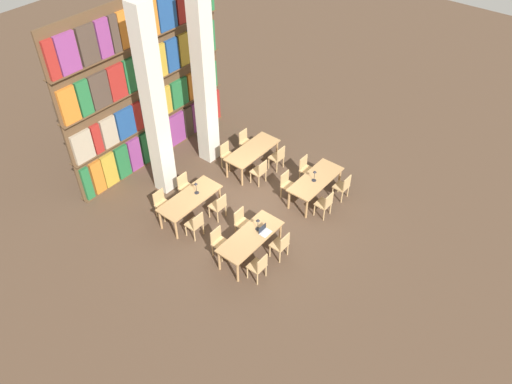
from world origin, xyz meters
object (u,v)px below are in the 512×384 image
Objects in this scene: chair_2 at (281,245)px; desk_lamp_2 at (196,186)px; pillar_left at (154,106)px; desk_lamp_0 at (258,222)px; chair_10 at (219,206)px; chair_3 at (242,222)px; reading_table_1 at (316,181)px; chair_8 at (196,224)px; chair_5 at (288,184)px; reading_table_0 at (251,238)px; laptop at (265,231)px; chair_1 at (219,242)px; chair_4 at (325,203)px; chair_7 at (306,169)px; chair_0 at (259,266)px; pillar_center at (204,79)px; chair_12 at (260,171)px; chair_6 at (343,186)px; chair_15 at (246,142)px; chair_9 at (162,203)px; reading_table_3 at (252,152)px; reading_table_2 at (190,200)px; chair_11 at (186,186)px; desk_lamp_1 at (315,174)px; chair_14 at (278,157)px.

chair_2 is 2.19× the size of desk_lamp_2.
pillar_left is 4.41m from desk_lamp_0.
chair_3 is at bearing -94.88° from chair_10.
reading_table_1 is 3.91m from chair_8.
chair_5 is 2.19× the size of desk_lamp_2.
reading_table_0 is 0.42m from laptop.
desk_lamp_2 is (0.85, 1.65, 0.53)m from chair_1.
chair_1 is at bearing 126.27° from reading_table_0.
chair_4 is (2.14, -1.40, 0.00)m from chair_3.
chair_7 is 3.70m from desk_lamp_2.
chair_8 is at bearing 88.13° from chair_0.
pillar_center reaches higher than chair_3.
chair_7 is (1.04, -3.28, -2.52)m from pillar_center.
desk_lamp_0 is 1.90m from chair_8.
chair_12 is (2.10, 1.04, 0.00)m from chair_3.
chair_5 is at bearing -36.65° from desk_lamp_2.
chair_12 is (-1.04, 2.44, 0.00)m from chair_6.
chair_5 is (-0.50, 0.69, -0.18)m from reading_table_1.
pillar_center reaches higher than chair_15.
chair_15 is (2.98, -0.83, -2.52)m from pillar_left.
chair_8 reaches higher than reading_table_1.
chair_9 reaches higher than reading_table_3.
chair_3 is 3.43m from chair_6.
desk_lamp_2 is (-3.25, 3.05, 0.53)m from chair_6.
pillar_left reaches higher than reading_table_0.
reading_table_2 is 0.45m from desk_lamp_2.
pillar_center is 6.79× the size of chair_1.
chair_8 is at bearing -18.34° from chair_5.
chair_7 is (4.10, 1.35, 0.00)m from chair_0.
chair_10 is (-2.55, 1.69, -0.18)m from reading_table_1.
chair_11 is at bearing 55.26° from reading_table_2.
laptop is 0.16× the size of reading_table_1.
desk_lamp_2 reaches higher than chair_2.
chair_10 is at bearing 145.34° from desk_lamp_1.
chair_1 is at bearing 168.83° from reading_table_1.
chair_0 and chair_14 have the same top height.
chair_12 is (3.06, 1.04, 0.00)m from chair_1.
desk_lamp_1 is at bearing 3.97° from laptop.
chair_9 is 3.52m from reading_table_3.
chair_4 is at bearing -0.45° from chair_0.
chair_6 is 4.49m from desk_lamp_2.
desk_lamp_2 is (-2.25, 3.05, 0.53)m from chair_4.
chair_3 and chair_12 have the same top height.
chair_6 is 2.44m from chair_14.
reading_table_0 is 2.69m from chair_5.
chair_12 is (-0.04, 1.07, 0.00)m from chair_5.
desk_lamp_0 reaches higher than chair_15.
pillar_center is 4.46m from desk_lamp_1.
chair_2 is 2.35m from chair_10.
chair_15 is (0.52, 3.13, -0.52)m from desk_lamp_1.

